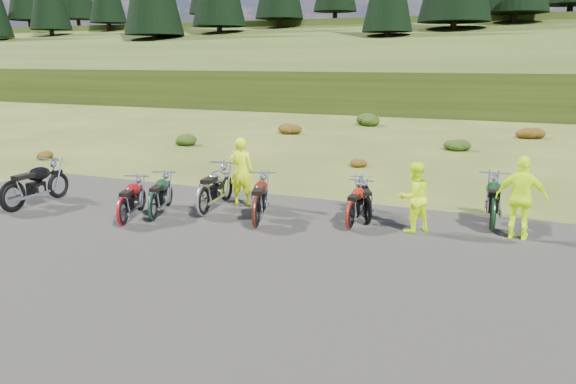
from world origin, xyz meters
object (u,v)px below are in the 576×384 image
at_px(motorcycle_0, 14,213).
at_px(person_middle, 241,172).
at_px(motorcycle_3, 204,217).
at_px(motorcycle_7, 491,233).

distance_m(motorcycle_0, person_middle, 5.88).
bearing_deg(motorcycle_0, motorcycle_3, -71.27).
bearing_deg(motorcycle_7, motorcycle_0, 100.57).
bearing_deg(motorcycle_0, person_middle, -59.24).
bearing_deg(motorcycle_3, motorcycle_7, -84.78).
height_order(motorcycle_0, motorcycle_3, motorcycle_0).
height_order(motorcycle_0, motorcycle_7, motorcycle_0).
height_order(motorcycle_0, person_middle, person_middle).
xyz_separation_m(motorcycle_0, motorcycle_3, (4.65, 1.58, 0.00)).
xyz_separation_m(motorcycle_0, person_middle, (4.99, 2.97, 0.90)).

